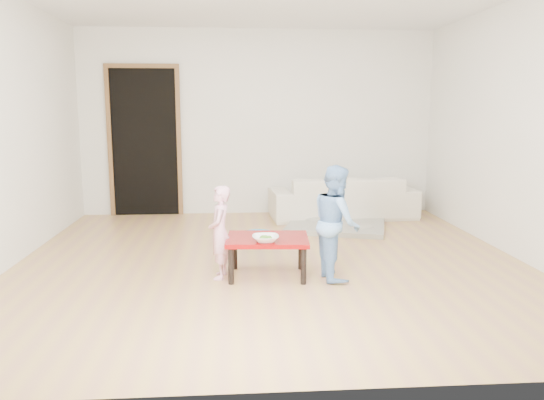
{
  "coord_description": "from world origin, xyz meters",
  "views": [
    {
      "loc": [
        -0.36,
        -5.11,
        1.5
      ],
      "look_at": [
        0.0,
        -0.2,
        0.65
      ],
      "focal_mm": 35.0,
      "sensor_mm": 36.0,
      "label": 1
    }
  ],
  "objects": [
    {
      "name": "blanket",
      "position": [
        0.94,
        1.39,
        0.03
      ],
      "size": [
        1.43,
        1.29,
        0.06
      ],
      "primitive_type": null,
      "rotation": [
        0.0,
        0.0,
        -0.29
      ],
      "color": "#9B9789",
      "rests_on": "floor"
    },
    {
      "name": "broccoli",
      "position": [
        -0.09,
        -0.66,
        0.39
      ],
      "size": [
        0.12,
        0.12,
        0.06
      ],
      "primitive_type": null,
      "color": "#2D5919",
      "rests_on": "red_table"
    },
    {
      "name": "left_wall",
      "position": [
        -2.5,
        0.0,
        1.3
      ],
      "size": [
        0.02,
        5.0,
        2.6
      ],
      "primitive_type": "cube",
      "color": "white",
      "rests_on": "floor"
    },
    {
      "name": "cushion",
      "position": [
        0.82,
        1.85,
        0.44
      ],
      "size": [
        0.5,
        0.47,
        0.11
      ],
      "primitive_type": "cube",
      "rotation": [
        0.0,
        0.0,
        -0.31
      ],
      "color": "orange",
      "rests_on": "sofa"
    },
    {
      "name": "child_blue",
      "position": [
        0.54,
        -0.58,
        0.51
      ],
      "size": [
        0.43,
        0.53,
        1.02
      ],
      "primitive_type": "imported",
      "rotation": [
        0.0,
        0.0,
        1.67
      ],
      "color": "#598FCF",
      "rests_on": "floor"
    },
    {
      "name": "bowl",
      "position": [
        -0.09,
        -0.66,
        0.39
      ],
      "size": [
        0.23,
        0.23,
        0.06
      ],
      "primitive_type": "imported",
      "color": "white",
      "rests_on": "red_table"
    },
    {
      "name": "basin",
      "position": [
        -0.09,
        0.7,
        0.06
      ],
      "size": [
        0.38,
        0.38,
        0.12
      ],
      "primitive_type": "imported",
      "color": "#338DC1",
      "rests_on": "floor"
    },
    {
      "name": "child_pink",
      "position": [
        -0.49,
        -0.51,
        0.42
      ],
      "size": [
        0.22,
        0.32,
        0.83
      ],
      "primitive_type": "imported",
      "rotation": [
        0.0,
        0.0,
        -1.66
      ],
      "color": "pink",
      "rests_on": "floor"
    },
    {
      "name": "sofa",
      "position": [
        1.15,
        2.05,
        0.29
      ],
      "size": [
        2.04,
        0.91,
        0.58
      ],
      "primitive_type": "imported",
      "rotation": [
        0.0,
        0.0,
        3.21
      ],
      "color": "silver",
      "rests_on": "floor"
    },
    {
      "name": "back_wall",
      "position": [
        0.0,
        2.5,
        1.3
      ],
      "size": [
        5.0,
        0.02,
        2.6
      ],
      "primitive_type": "cube",
      "color": "white",
      "rests_on": "floor"
    },
    {
      "name": "red_table",
      "position": [
        -0.06,
        -0.5,
        0.18
      ],
      "size": [
        0.77,
        0.6,
        0.36
      ],
      "primitive_type": null,
      "rotation": [
        0.0,
        0.0,
        -0.07
      ],
      "color": "maroon",
      "rests_on": "floor"
    },
    {
      "name": "right_wall",
      "position": [
        2.5,
        0.0,
        1.3
      ],
      "size": [
        0.02,
        5.0,
        2.6
      ],
      "primitive_type": "cube",
      "color": "white",
      "rests_on": "floor"
    },
    {
      "name": "doorway",
      "position": [
        -1.6,
        2.48,
        1.02
      ],
      "size": [
        1.02,
        0.08,
        2.11
      ],
      "primitive_type": null,
      "color": "brown",
      "rests_on": "back_wall"
    },
    {
      "name": "floor",
      "position": [
        0.0,
        0.0,
        0.0
      ],
      "size": [
        5.0,
        5.0,
        0.01
      ],
      "primitive_type": "cube",
      "color": "tan",
      "rests_on": "ground"
    }
  ]
}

